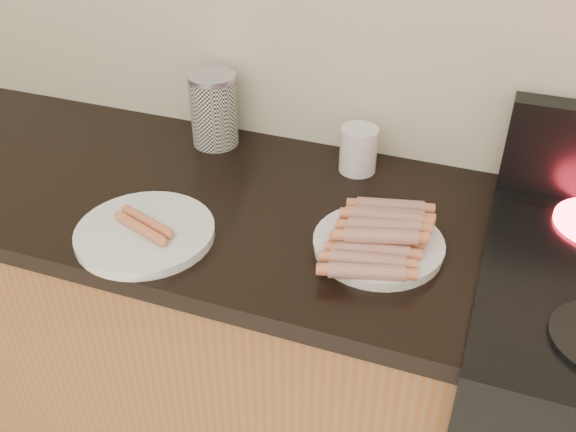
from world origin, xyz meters
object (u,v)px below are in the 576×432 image
(main_plate, at_px, (378,246))
(side_plate, at_px, (145,233))
(canister, at_px, (214,110))
(mug, at_px, (358,150))

(main_plate, height_order, side_plate, side_plate)
(side_plate, height_order, canister, canister)
(mug, bearing_deg, canister, 178.90)
(side_plate, height_order, mug, mug)
(main_plate, height_order, mug, mug)
(main_plate, bearing_deg, canister, 149.38)
(main_plate, xyz_separation_m, mug, (-0.12, 0.28, 0.05))
(main_plate, bearing_deg, side_plate, -164.94)
(side_plate, bearing_deg, canister, 95.33)
(canister, relative_size, mug, 1.68)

